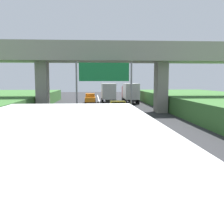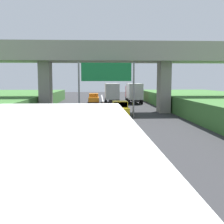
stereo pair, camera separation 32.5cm
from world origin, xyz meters
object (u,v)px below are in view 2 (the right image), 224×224
at_px(truck_red, 134,92).
at_px(construction_barrel_3, 3,138).
at_px(truck_white, 46,220).
at_px(truck_silver, 112,92).
at_px(overhead_highway_sign, 106,76).
at_px(car_yellow, 120,109).
at_px(car_orange, 94,98).

relative_size(truck_red, construction_barrel_3, 8.11).
height_order(truck_white, construction_barrel_3, truck_white).
height_order(truck_silver, truck_red, same).
relative_size(overhead_highway_sign, car_yellow, 1.43).
bearing_deg(car_orange, car_yellow, -80.13).
bearing_deg(truck_white, overhead_highway_sign, 86.42).
distance_m(overhead_highway_sign, car_orange, 19.53).
xyz_separation_m(overhead_highway_sign, truck_white, (-1.56, -24.84, -2.44)).
bearing_deg(construction_barrel_3, car_yellow, 58.09).
relative_size(truck_silver, truck_red, 1.00).
relative_size(car_yellow, car_orange, 1.00).
bearing_deg(overhead_highway_sign, car_yellow, 33.77).
distance_m(truck_silver, car_orange, 3.33).
bearing_deg(car_yellow, overhead_highway_sign, -146.23).
relative_size(truck_white, truck_red, 1.00).
distance_m(truck_silver, construction_barrel_3, 32.41).
bearing_deg(truck_white, construction_barrel_3, 111.55).
bearing_deg(car_orange, truck_red, -4.39).
relative_size(truck_white, construction_barrel_3, 8.11).
xyz_separation_m(truck_white, car_orange, (-0.12, 43.97, -1.08)).
relative_size(truck_silver, construction_barrel_3, 8.11).
bearing_deg(truck_white, truck_red, 81.10).
height_order(truck_red, construction_barrel_3, truck_red).
bearing_deg(car_orange, truck_silver, 3.58).
height_order(car_yellow, construction_barrel_3, car_yellow).
xyz_separation_m(car_orange, construction_barrel_3, (-4.94, -31.16, -0.40)).
height_order(truck_white, car_orange, truck_white).
distance_m(truck_white, car_yellow, 26.03).
height_order(truck_silver, car_yellow, truck_silver).
relative_size(car_yellow, construction_barrel_3, 4.56).
xyz_separation_m(truck_red, construction_barrel_3, (-11.87, -30.62, -1.47)).
xyz_separation_m(truck_white, construction_barrel_3, (-5.06, 12.82, -1.47)).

